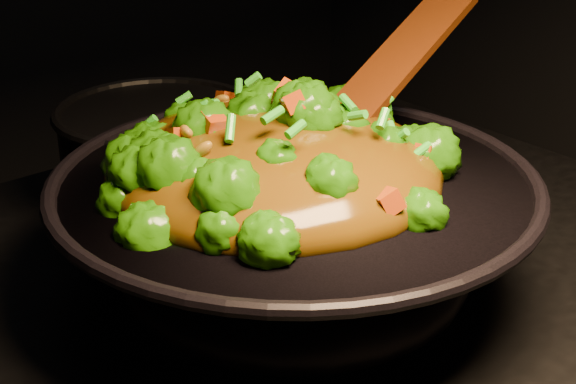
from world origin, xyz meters
TOP-DOWN VIEW (x-y plane):
  - wok at (0.06, -0.02)m, footprint 0.57×0.57m
  - stir_fry at (0.05, 0.00)m, footprint 0.41×0.41m
  - spatula at (0.19, 0.01)m, footprint 0.35×0.13m
  - back_pot at (0.07, 0.25)m, footprint 0.29×0.29m

SIDE VIEW (x-z plane):
  - wok at x=0.06m, z-range 0.90..1.03m
  - back_pot at x=0.07m, z-range 0.90..1.03m
  - stir_fry at x=0.05m, z-range 1.03..1.14m
  - spatula at x=0.19m, z-range 1.02..1.16m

